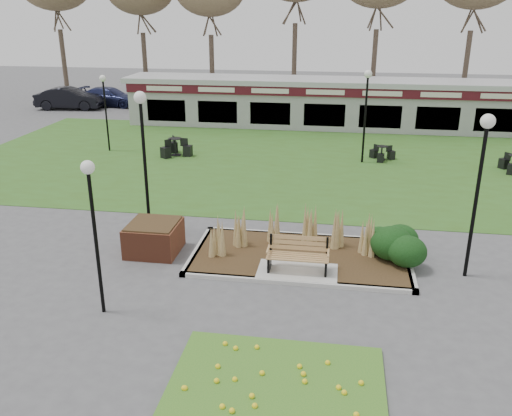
# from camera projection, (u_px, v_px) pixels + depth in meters

# --- Properties ---
(ground) EXTENTS (100.00, 100.00, 0.00)m
(ground) POSITION_uv_depth(u_px,v_px,m) (297.00, 277.00, 14.87)
(ground) COLOR #515154
(ground) RESTS_ON ground
(lawn) EXTENTS (34.00, 16.00, 0.02)m
(lawn) POSITION_uv_depth(u_px,v_px,m) (318.00, 161.00, 25.97)
(lawn) COLOR #375E1D
(lawn) RESTS_ON ground
(flower_bed) EXTENTS (4.20, 3.00, 0.16)m
(flower_bed) POSITION_uv_depth(u_px,v_px,m) (277.00, 384.00, 10.59)
(flower_bed) COLOR #357621
(flower_bed) RESTS_ON ground
(planting_bed) EXTENTS (6.75, 3.40, 1.27)m
(planting_bed) POSITION_uv_depth(u_px,v_px,m) (345.00, 248.00, 15.80)
(planting_bed) COLOR #372816
(planting_bed) RESTS_ON ground
(park_bench) EXTENTS (1.70, 0.66, 0.93)m
(park_bench) POSITION_uv_depth(u_px,v_px,m) (298.00, 254.00, 14.89)
(park_bench) COLOR #A38949
(park_bench) RESTS_ON ground
(brick_planter) EXTENTS (1.50, 1.50, 0.95)m
(brick_planter) POSITION_uv_depth(u_px,v_px,m) (154.00, 237.00, 16.27)
(brick_planter) COLOR brown
(brick_planter) RESTS_ON ground
(food_pavilion) EXTENTS (24.60, 3.40, 2.90)m
(food_pavilion) POSITION_uv_depth(u_px,v_px,m) (326.00, 103.00, 32.82)
(food_pavilion) COLOR #97979A
(food_pavilion) RESTS_ON ground
(lamp_post_near_left) EXTENTS (0.32, 0.32, 3.82)m
(lamp_post_near_left) POSITION_uv_depth(u_px,v_px,m) (92.00, 205.00, 12.24)
(lamp_post_near_left) COLOR black
(lamp_post_near_left) RESTS_ON ground
(lamp_post_near_right) EXTENTS (0.37, 0.37, 4.49)m
(lamp_post_near_right) POSITION_uv_depth(u_px,v_px,m) (482.00, 161.00, 13.83)
(lamp_post_near_right) COLOR black
(lamp_post_near_right) RESTS_ON ground
(lamp_post_mid_left) EXTENTS (0.38, 0.38, 4.59)m
(lamp_post_mid_left) POSITION_uv_depth(u_px,v_px,m) (143.00, 132.00, 16.72)
(lamp_post_mid_left) COLOR black
(lamp_post_mid_left) RESTS_ON ground
(lamp_post_mid_right) EXTENTS (0.36, 0.36, 4.30)m
(lamp_post_mid_right) POSITION_uv_depth(u_px,v_px,m) (367.00, 96.00, 24.66)
(lamp_post_mid_right) COLOR black
(lamp_post_mid_right) RESTS_ON ground
(lamp_post_far_left) EXTENTS (0.32, 0.32, 3.82)m
(lamp_post_far_left) POSITION_uv_depth(u_px,v_px,m) (104.00, 96.00, 26.86)
(lamp_post_far_left) COLOR black
(lamp_post_far_left) RESTS_ON ground
(bistro_set_a) EXTENTS (1.44, 1.62, 0.86)m
(bistro_set_a) POSITION_uv_depth(u_px,v_px,m) (176.00, 150.00, 26.84)
(bistro_set_a) COLOR black
(bistro_set_a) RESTS_ON ground
(bistro_set_b) EXTENTS (1.24, 1.18, 0.67)m
(bistro_set_b) POSITION_uv_depth(u_px,v_px,m) (382.00, 155.00, 26.10)
(bistro_set_b) COLOR black
(bistro_set_b) RESTS_ON ground
(car_silver) EXTENTS (4.86, 3.20, 1.54)m
(car_silver) POSITION_uv_depth(u_px,v_px,m) (163.00, 98.00, 39.13)
(car_silver) COLOR #A6A6AA
(car_silver) RESTS_ON ground
(car_black) EXTENTS (4.84, 2.11, 1.55)m
(car_black) POSITION_uv_depth(u_px,v_px,m) (69.00, 98.00, 38.77)
(car_black) COLOR black
(car_black) RESTS_ON ground
(car_blue) EXTENTS (4.86, 2.32, 1.37)m
(car_blue) POSITION_uv_depth(u_px,v_px,m) (110.00, 97.00, 40.01)
(car_blue) COLOR navy
(car_blue) RESTS_ON ground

